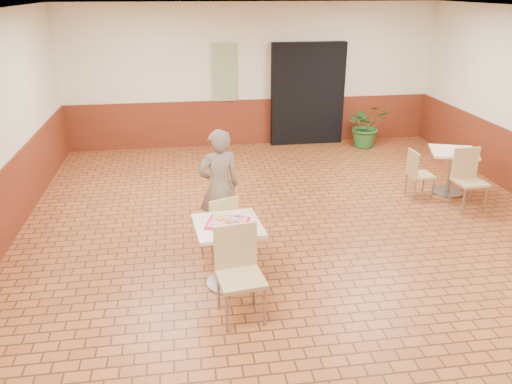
{
  "coord_description": "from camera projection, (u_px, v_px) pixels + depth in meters",
  "views": [
    {
      "loc": [
        -1.55,
        -5.7,
        3.28
      ],
      "look_at": [
        -0.7,
        -0.12,
        0.95
      ],
      "focal_mm": 35.0,
      "sensor_mm": 36.0,
      "label": 1
    }
  ],
  "objects": [
    {
      "name": "promo_poster",
      "position": [
        225.0,
        72.0,
        10.49
      ],
      "size": [
        0.5,
        0.03,
        1.2
      ],
      "primitive_type": "cube",
      "color": "gray",
      "rests_on": "wainscot_band"
    },
    {
      "name": "corridor_doorway",
      "position": [
        308.0,
        94.0,
        10.88
      ],
      "size": [
        1.6,
        0.22,
        2.2
      ],
      "primitive_type": "cube",
      "color": "black",
      "rests_on": "ground"
    },
    {
      "name": "ring_donut",
      "position": [
        220.0,
        217.0,
        5.71
      ],
      "size": [
        0.13,
        0.13,
        0.03
      ],
      "primitive_type": "torus",
      "rotation": [
        0.0,
        0.0,
        -0.37
      ],
      "color": "#EAB955",
      "rests_on": "serving_tray"
    },
    {
      "name": "chair_main_front",
      "position": [
        239.0,
        268.0,
        5.2
      ],
      "size": [
        0.52,
        0.52,
        1.01
      ],
      "rotation": [
        0.0,
        0.0,
        0.14
      ],
      "color": "tan",
      "rests_on": "ground"
    },
    {
      "name": "paper_cup",
      "position": [
        237.0,
        215.0,
        5.69
      ],
      "size": [
        0.07,
        0.07,
        0.09
      ],
      "rotation": [
        0.0,
        0.0,
        0.04
      ],
      "color": "white",
      "rests_on": "serving_tray"
    },
    {
      "name": "serving_tray",
      "position": [
        228.0,
        223.0,
        5.64
      ],
      "size": [
        0.46,
        0.36,
        0.03
      ],
      "rotation": [
        0.0,
        0.0,
        -0.32
      ],
      "color": "red",
      "rests_on": "main_table"
    },
    {
      "name": "main_table",
      "position": [
        228.0,
        244.0,
        5.75
      ],
      "size": [
        0.74,
        0.74,
        0.78
      ],
      "rotation": [
        0.0,
        0.0,
        0.1
      ],
      "color": "beige",
      "rests_on": "ground"
    },
    {
      "name": "long_john_donut",
      "position": [
        232.0,
        221.0,
        5.6
      ],
      "size": [
        0.17,
        0.13,
        0.05
      ],
      "rotation": [
        0.0,
        0.0,
        -0.43
      ],
      "color": "#EC8545",
      "rests_on": "serving_tray"
    },
    {
      "name": "room_shell",
      "position": [
        311.0,
        143.0,
        6.1
      ],
      "size": [
        8.01,
        10.01,
        3.01
      ],
      "color": "brown",
      "rests_on": "ground"
    },
    {
      "name": "customer",
      "position": [
        219.0,
        187.0,
        6.68
      ],
      "size": [
        0.65,
        0.5,
        1.59
      ],
      "primitive_type": "imported",
      "rotation": [
        0.0,
        0.0,
        3.37
      ],
      "color": "#75695A",
      "rests_on": "ground"
    },
    {
      "name": "potted_plant",
      "position": [
        366.0,
        125.0,
        10.85
      ],
      "size": [
        0.97,
        0.88,
        0.96
      ],
      "primitive_type": "imported",
      "rotation": [
        0.0,
        0.0,
        0.17
      ],
      "color": "#286127",
      "rests_on": "ground"
    },
    {
      "name": "wainscot_band",
      "position": [
        308.0,
        217.0,
        6.48
      ],
      "size": [
        8.0,
        10.0,
        1.0
      ],
      "color": "#622412",
      "rests_on": "ground"
    },
    {
      "name": "chair_second_left",
      "position": [
        417.0,
        171.0,
        8.24
      ],
      "size": [
        0.38,
        0.38,
        0.8
      ],
      "rotation": [
        0.0,
        0.0,
        1.59
      ],
      "color": "tan",
      "rests_on": "ground"
    },
    {
      "name": "second_table",
      "position": [
        451.0,
        165.0,
        8.37
      ],
      "size": [
        0.71,
        0.71,
        0.75
      ],
      "rotation": [
        0.0,
        0.0,
        -0.33
      ],
      "color": "beige",
      "rests_on": "ground"
    },
    {
      "name": "chair_main_back",
      "position": [
        221.0,
        223.0,
        6.36
      ],
      "size": [
        0.52,
        0.52,
        0.86
      ],
      "rotation": [
        0.0,
        0.0,
        3.51
      ],
      "color": "#DACE83",
      "rests_on": "ground"
    },
    {
      "name": "chair_second_front",
      "position": [
        468.0,
        175.0,
        7.83
      ],
      "size": [
        0.45,
        0.45,
        0.95
      ],
      "rotation": [
        0.0,
        0.0,
        0.03
      ],
      "color": "tan",
      "rests_on": "ground"
    }
  ]
}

